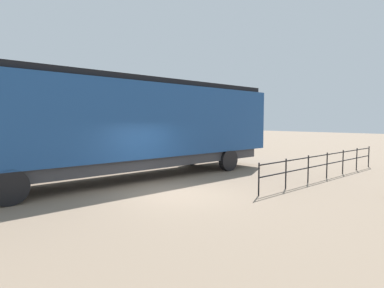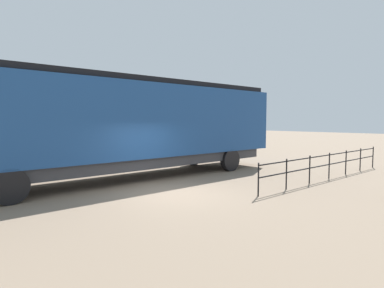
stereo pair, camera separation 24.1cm
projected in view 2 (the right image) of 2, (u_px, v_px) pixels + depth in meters
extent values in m
plane|color=#84705B|center=(172.00, 194.00, 10.87)|extent=(120.00, 120.00, 0.00)
cube|color=navy|center=(129.00, 120.00, 13.48)|extent=(3.11, 15.15, 3.01)
cube|color=black|center=(230.00, 129.00, 17.66)|extent=(2.98, 2.48, 2.11)
cube|color=black|center=(128.00, 82.00, 13.36)|extent=(2.80, 14.54, 0.24)
cube|color=#38383D|center=(130.00, 161.00, 13.61)|extent=(2.80, 13.94, 0.45)
cylinder|color=black|center=(193.00, 155.00, 17.85)|extent=(0.30, 1.10, 1.10)
cylinder|color=black|center=(230.00, 160.00, 15.74)|extent=(0.30, 1.10, 1.10)
cylinder|color=black|center=(9.00, 186.00, 9.40)|extent=(0.30, 1.10, 1.10)
cube|color=black|center=(330.00, 155.00, 13.63)|extent=(0.04, 9.90, 0.04)
cube|color=black|center=(329.00, 164.00, 13.66)|extent=(0.04, 9.90, 0.04)
cylinder|color=black|center=(258.00, 180.00, 10.43)|extent=(0.05, 0.05, 1.12)
cylinder|color=black|center=(286.00, 174.00, 11.51)|extent=(0.05, 0.05, 1.12)
cylinder|color=black|center=(310.00, 170.00, 12.58)|extent=(0.05, 0.05, 1.12)
cylinder|color=black|center=(329.00, 166.00, 13.66)|extent=(0.05, 0.05, 1.12)
cylinder|color=black|center=(346.00, 162.00, 14.74)|extent=(0.05, 0.05, 1.12)
cylinder|color=black|center=(360.00, 160.00, 15.82)|extent=(0.05, 0.05, 1.12)
cylinder|color=black|center=(373.00, 157.00, 16.89)|extent=(0.05, 0.05, 1.12)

